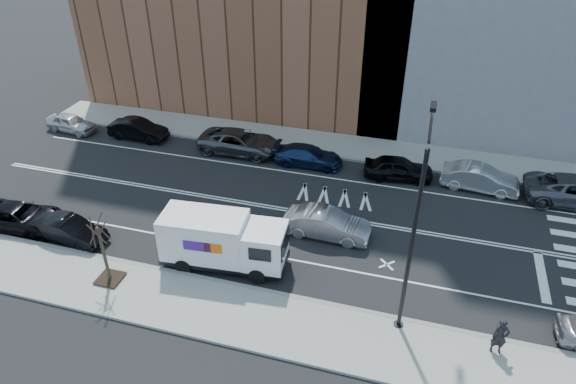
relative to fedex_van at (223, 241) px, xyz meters
The scene contains 19 objects.
ground 6.16m from the fedex_van, 69.72° to the left, with size 120.00×120.00×0.00m, color black.
sidewalk_near 4.08m from the fedex_van, 57.13° to the right, with size 44.00×3.60×0.15m, color gray.
sidewalk_far 14.62m from the fedex_van, 81.82° to the left, with size 44.00×3.60×0.15m, color gray.
curb_near 2.89m from the fedex_van, 34.12° to the right, with size 44.00×0.25×0.17m, color gray.
curb_far 12.85m from the fedex_van, 80.67° to the left, with size 44.00×0.25×0.17m, color gray.
road_markings 6.16m from the fedex_van, 69.72° to the left, with size 40.00×8.60×0.01m, color white, non-canonical shape.
streetlight 9.83m from the fedex_van, ahead, with size 0.44×4.02×9.34m.
street_tree 5.67m from the fedex_van, 150.41° to the right, with size 1.20×1.20×3.75m.
fedex_van is the anchor object (origin of this frame).
far_parked_a 20.48m from the fedex_van, 146.84° to the left, with size 1.61×4.00×1.36m, color silver.
far_parked_b 16.31m from the fedex_van, 135.08° to the left, with size 1.55×4.45×1.47m, color black.
far_parked_c 12.15m from the fedex_van, 106.92° to the left, with size 2.67×5.79×1.61m, color #4B4F53.
far_parked_d 11.36m from the fedex_van, 81.98° to the left, with size 1.90×4.68×1.36m, color #16284F.
far_parked_e 13.53m from the fedex_van, 55.40° to the left, with size 1.79×4.45×1.52m, color black.
far_parked_f 16.99m from the fedex_van, 41.44° to the left, with size 1.65×4.74×1.56m, color silver.
driving_sedan 5.98m from the fedex_van, 40.32° to the left, with size 1.66×4.75×1.57m, color #AFAEB3.
near_parked_rear_a 8.86m from the fedex_van, behind, with size 1.44×4.13×1.36m, color black.
near_parked_rear_b 12.31m from the fedex_van, behind, with size 2.32×5.03×1.40m, color black.
pedestrian 13.34m from the fedex_van, ahead, with size 0.66×0.43×1.81m, color black.
Camera 1 is at (6.72, -24.12, 17.55)m, focal length 32.00 mm.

